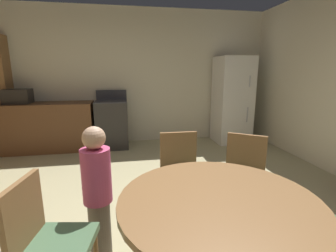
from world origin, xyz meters
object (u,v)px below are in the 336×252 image
at_px(oven_range, 112,124).
at_px(refrigerator, 232,100).
at_px(chair_west, 46,239).
at_px(dining_table, 218,223).
at_px(chair_north, 181,170).
at_px(chair_northeast, 243,174).
at_px(person_child, 98,191).
at_px(microwave, 18,96).

bearing_deg(oven_range, refrigerator, -1.25).
relative_size(oven_range, chair_west, 1.26).
bearing_deg(dining_table, chair_north, 89.31).
relative_size(oven_range, chair_northeast, 1.26).
height_order(refrigerator, person_child, refrigerator).
bearing_deg(person_child, microwave, 155.89).
relative_size(chair_northeast, chair_west, 1.00).
distance_m(oven_range, microwave, 1.72).
xyz_separation_m(refrigerator, chair_northeast, (-1.09, -2.69, -0.38)).
bearing_deg(chair_north, refrigerator, 146.92).
relative_size(refrigerator, chair_north, 2.02).
bearing_deg(refrigerator, oven_range, 178.75).
bearing_deg(dining_table, oven_range, 102.15).
distance_m(refrigerator, person_child, 3.85).
xyz_separation_m(oven_range, dining_table, (0.77, -3.58, 0.13)).
xyz_separation_m(dining_table, chair_northeast, (0.59, 0.84, -0.10)).
distance_m(dining_table, chair_north, 1.03).
distance_m(chair_west, person_child, 0.48).
distance_m(chair_northeast, chair_north, 0.61).
bearing_deg(chair_northeast, oven_range, -118.24).
bearing_deg(chair_northeast, person_child, -43.17).
distance_m(oven_range, dining_table, 3.67).
xyz_separation_m(refrigerator, dining_table, (-1.69, -3.53, -0.28)).
relative_size(refrigerator, chair_west, 2.02).
bearing_deg(oven_range, chair_north, -72.95).
bearing_deg(chair_west, refrigerator, 60.79).
xyz_separation_m(microwave, chair_north, (2.41, -2.55, -0.53)).
bearing_deg(refrigerator, dining_table, -115.53).
bearing_deg(chair_north, dining_table, 0.00).
bearing_deg(refrigerator, chair_north, -123.76).
xyz_separation_m(oven_range, chair_northeast, (1.37, -2.75, 0.03)).
relative_size(microwave, dining_table, 0.38).
relative_size(microwave, chair_west, 0.51).
height_order(chair_northeast, person_child, person_child).
bearing_deg(microwave, oven_range, 0.13).
xyz_separation_m(chair_west, chair_north, (1.02, 0.86, 0.00)).
distance_m(chair_northeast, person_child, 1.37).
bearing_deg(chair_northeast, dining_table, 0.00).
bearing_deg(oven_range, chair_northeast, -63.56).
xyz_separation_m(oven_range, microwave, (-1.63, -0.00, 0.56)).
bearing_deg(chair_west, microwave, 121.73).
relative_size(dining_table, chair_north, 1.35).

